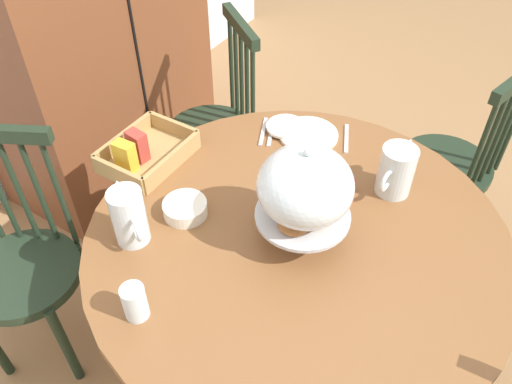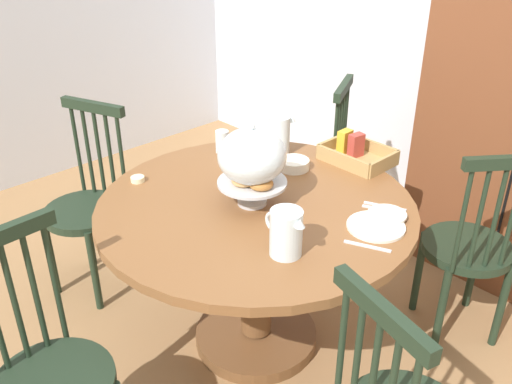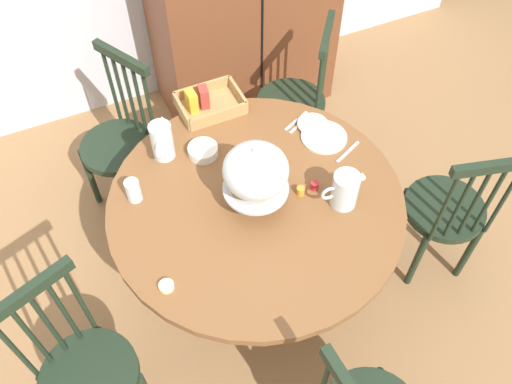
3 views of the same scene
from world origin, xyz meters
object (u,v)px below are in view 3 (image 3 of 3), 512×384
object	(u,v)px
cereal_basket	(207,103)
china_plate_small	(313,124)
dining_table	(256,224)
windsor_chair_host_seat	(121,144)
windsor_chair_facing_door	(446,212)
windsor_chair_far_side	(295,103)
orange_juice_pitcher	(345,191)
windsor_chair_near_window	(86,372)
butter_dish	(166,286)
cereal_bowl	(203,151)
drinking_glass	(133,190)
china_plate_large	(324,137)
pastry_stand_with_dome	(256,173)
milk_pitcher	(162,142)

from	to	relation	value
cereal_basket	china_plate_small	size ratio (longest dim) A/B	2.11
dining_table	windsor_chair_host_seat	bearing A→B (deg)	116.22
windsor_chair_facing_door	windsor_chair_far_side	distance (m)	1.06
orange_juice_pitcher	windsor_chair_host_seat	bearing A→B (deg)	126.25
windsor_chair_near_window	butter_dish	distance (m)	0.51
windsor_chair_facing_door	cereal_basket	xyz separation A→B (m)	(-0.89, 0.89, 0.32)
cereal_bowl	windsor_chair_facing_door	bearing A→B (deg)	-30.97
windsor_chair_far_side	drinking_glass	distance (m)	1.24
windsor_chair_host_seat	dining_table	bearing A→B (deg)	-63.78
windsor_chair_near_window	windsor_chair_facing_door	bearing A→B (deg)	1.20
windsor_chair_far_side	orange_juice_pitcher	bearing A→B (deg)	-106.10
cereal_basket	butter_dish	bearing A→B (deg)	-120.71
china_plate_large	china_plate_small	distance (m)	0.09
windsor_chair_near_window	cereal_basket	world-z (taller)	windsor_chair_near_window
windsor_chair_far_side	pastry_stand_with_dome	xyz separation A→B (m)	(-0.60, -0.75, 0.48)
windsor_chair_facing_door	cereal_bowl	bearing A→B (deg)	149.03
pastry_stand_with_dome	milk_pitcher	size ratio (longest dim) A/B	1.84
pastry_stand_with_dome	windsor_chair_facing_door	bearing A→B (deg)	-15.61
windsor_chair_facing_door	milk_pitcher	world-z (taller)	windsor_chair_facing_door
windsor_chair_near_window	windsor_chair_far_side	distance (m)	1.83
dining_table	cereal_bowl	xyz separation A→B (m)	(-0.11, 0.34, 0.22)
cereal_basket	cereal_bowl	size ratio (longest dim) A/B	2.26
china_plate_small	milk_pitcher	bearing A→B (deg)	169.96
dining_table	butter_dish	distance (m)	0.59
orange_juice_pitcher	drinking_glass	bearing A→B (deg)	153.75
windsor_chair_host_seat	cereal_basket	distance (m)	0.59
windsor_chair_far_side	dining_table	bearing A→B (deg)	-128.81
china_plate_large	drinking_glass	size ratio (longest dim) A/B	2.00
windsor_chair_far_side	china_plate_large	distance (m)	0.63
windsor_chair_near_window	windsor_chair_far_side	size ratio (longest dim) A/B	1.00
orange_juice_pitcher	milk_pitcher	world-z (taller)	milk_pitcher
china_plate_small	cereal_bowl	distance (m)	0.55
pastry_stand_with_dome	drinking_glass	distance (m)	0.54
windsor_chair_near_window	china_plate_small	bearing A→B (deg)	24.02
windsor_chair_facing_door	pastry_stand_with_dome	xyz separation A→B (m)	(-0.92, 0.26, 0.48)
windsor_chair_host_seat	drinking_glass	xyz separation A→B (m)	(-0.06, -0.63, 0.34)
cereal_basket	windsor_chair_facing_door	bearing A→B (deg)	-45.10
china_plate_small	drinking_glass	size ratio (longest dim) A/B	1.36
windsor_chair_near_window	milk_pitcher	xyz separation A→B (m)	(0.62, 0.72, 0.37)
milk_pitcher	windsor_chair_near_window	bearing A→B (deg)	-130.78
butter_dish	orange_juice_pitcher	bearing A→B (deg)	4.96
cereal_bowl	drinking_glass	size ratio (longest dim) A/B	1.27
pastry_stand_with_dome	cereal_basket	bearing A→B (deg)	87.39
windsor_chair_far_side	drinking_glass	xyz separation A→B (m)	(-1.07, -0.52, 0.34)
windsor_chair_host_seat	china_plate_small	world-z (taller)	windsor_chair_host_seat
orange_juice_pitcher	butter_dish	bearing A→B (deg)	-175.04
milk_pitcher	china_plate_small	distance (m)	0.73
dining_table	cereal_basket	bearing A→B (deg)	88.03
windsor_chair_near_window	windsor_chair_facing_door	distance (m)	1.81
orange_juice_pitcher	butter_dish	size ratio (longest dim) A/B	3.29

